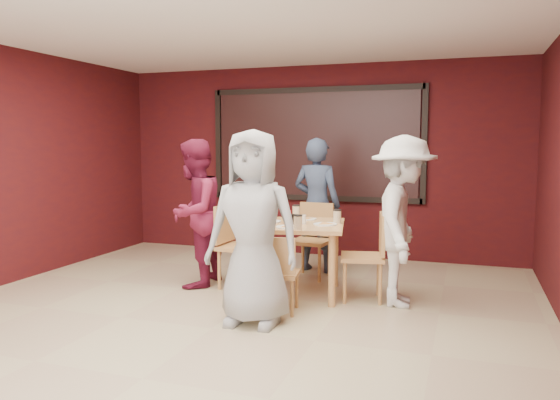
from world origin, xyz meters
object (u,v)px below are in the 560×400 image
(chair_front, at_px, (278,270))
(chair_back, at_px, (313,235))
(diner_back, at_px, (317,205))
(diner_right, at_px, (403,221))
(dining_table, at_px, (297,232))
(diner_left, at_px, (194,213))
(diner_front, at_px, (253,228))
(chair_left, at_px, (235,241))
(chair_right, at_px, (370,251))

(chair_front, height_order, chair_back, chair_back)
(diner_back, bearing_deg, diner_right, 144.32)
(dining_table, height_order, diner_back, diner_back)
(dining_table, height_order, diner_left, diner_left)
(chair_front, relative_size, diner_front, 0.43)
(dining_table, height_order, chair_back, dining_table)
(chair_left, relative_size, chair_right, 1.03)
(diner_back, bearing_deg, dining_table, 102.51)
(chair_back, relative_size, diner_right, 0.52)
(chair_front, height_order, chair_right, chair_right)
(chair_back, relative_size, diner_front, 0.51)
(chair_back, relative_size, chair_left, 0.96)
(diner_left, bearing_deg, dining_table, 88.38)
(chair_left, relative_size, diner_front, 0.53)
(chair_front, height_order, diner_back, diner_back)
(chair_front, bearing_deg, diner_front, -110.04)
(dining_table, relative_size, diner_left, 0.69)
(diner_right, bearing_deg, diner_front, 126.35)
(dining_table, bearing_deg, diner_left, -179.24)
(chair_front, distance_m, diner_back, 1.93)
(chair_front, height_order, diner_left, diner_left)
(chair_back, xyz_separation_m, diner_front, (-0.04, -1.92, 0.38))
(chair_front, bearing_deg, diner_back, 93.71)
(chair_front, height_order, diner_right, diner_right)
(chair_back, height_order, diner_back, diner_back)
(chair_left, bearing_deg, diner_back, 57.37)
(chair_back, bearing_deg, diner_left, -143.40)
(diner_left, bearing_deg, chair_right, 89.66)
(dining_table, distance_m, chair_right, 0.82)
(diner_back, xyz_separation_m, diner_right, (1.23, -1.17, 0.01))
(chair_left, distance_m, diner_back, 1.32)
(diner_back, bearing_deg, chair_right, 136.68)
(diner_front, bearing_deg, dining_table, 82.78)
(dining_table, height_order, chair_right, dining_table)
(diner_left, bearing_deg, chair_front, 59.00)
(chair_back, xyz_separation_m, diner_back, (-0.04, 0.30, 0.35))
(chair_back, bearing_deg, chair_right, -43.62)
(chair_left, bearing_deg, diner_right, -2.82)
(chair_right, distance_m, diner_left, 2.07)
(dining_table, xyz_separation_m, diner_right, (1.14, -0.01, 0.18))
(chair_left, bearing_deg, chair_front, -44.48)
(chair_left, relative_size, diner_right, 0.55)
(chair_back, distance_m, diner_right, 1.52)
(chair_right, relative_size, diner_back, 0.54)
(chair_front, distance_m, chair_back, 1.58)
(chair_back, xyz_separation_m, diner_right, (1.19, -0.88, 0.36))
(dining_table, relative_size, diner_back, 0.68)
(chair_left, distance_m, diner_right, 1.95)
(diner_front, bearing_deg, chair_front, 67.81)
(chair_right, height_order, diner_left, diner_left)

